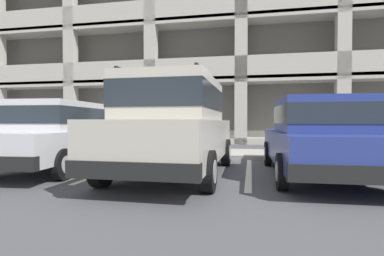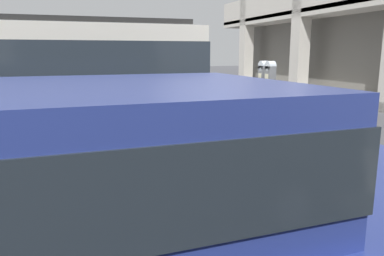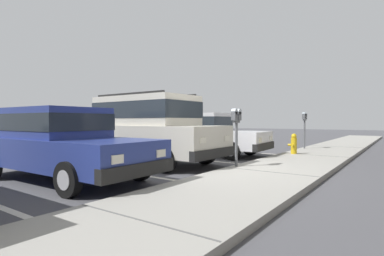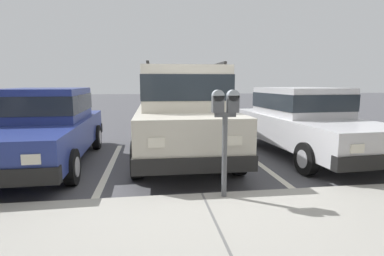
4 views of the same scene
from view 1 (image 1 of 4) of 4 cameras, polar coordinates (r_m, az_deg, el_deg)
name	(u,v)px [view 1 (image 1 of 4)]	position (r m, az deg, el deg)	size (l,w,h in m)	color
ground_plane	(196,161)	(8.66, 0.75, -6.38)	(80.00, 80.00, 0.10)	#4C4C51
sidewalk	(203,153)	(9.92, 2.12, -4.77)	(40.00, 2.20, 0.12)	#9E9B93
parking_stall_lines	(249,169)	(7.13, 10.79, -7.63)	(12.20, 4.80, 0.01)	silver
silver_suv	(176,122)	(6.20, -3.12, 1.12)	(2.06, 4.80, 2.03)	beige
red_sedan	(59,134)	(7.57, -24.01, -0.99)	(2.04, 4.58, 1.54)	silver
dark_hatchback	(318,136)	(6.37, 22.85, -1.38)	(1.92, 4.52, 1.54)	navy
parking_meter_near	(189,118)	(8.99, -0.60, 1.86)	(0.35, 0.12, 1.45)	#595B60
parking_meter_far	(16,118)	(11.84, -30.52, 1.73)	(0.35, 0.12, 1.50)	#595B60
parking_garage	(244,46)	(20.52, 9.84, 15.15)	(32.00, 10.00, 13.25)	#64625C
fire_hydrant	(81,140)	(10.69, -20.36, -2.25)	(0.30, 0.30, 0.70)	gold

